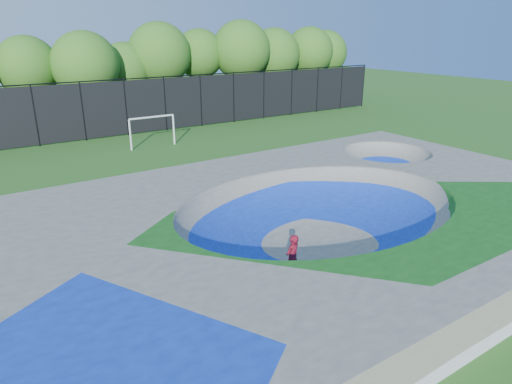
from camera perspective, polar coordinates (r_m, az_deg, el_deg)
ground at (r=17.11m, az=7.86°, el=-5.79°), size 120.00×120.00×0.00m
skate_deck at (r=16.81m, az=7.98°, el=-3.48°), size 22.00×14.00×1.50m
skater at (r=14.01m, az=4.56°, el=-8.23°), size 0.64×0.51×1.53m
skateboard at (r=14.37m, az=4.48°, el=-10.84°), size 0.80×0.33×0.05m
soccer_goal at (r=30.53m, az=-12.85°, el=8.07°), size 3.09×0.12×2.04m
fence at (r=34.47m, az=-15.95°, el=10.25°), size 48.09×0.09×4.04m
treeline at (r=39.03m, az=-18.77°, el=15.28°), size 52.95×7.66×8.16m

